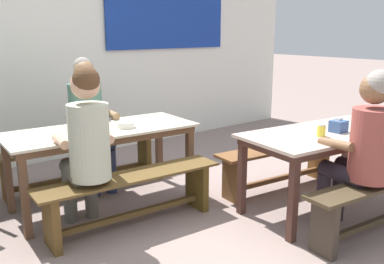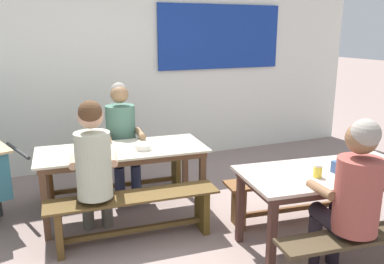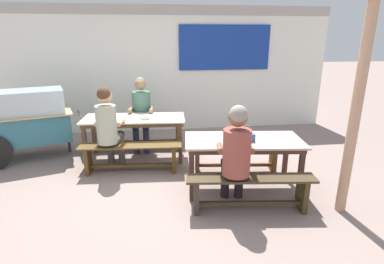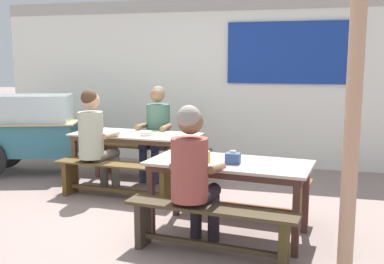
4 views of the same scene
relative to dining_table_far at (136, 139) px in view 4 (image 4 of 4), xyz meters
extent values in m
plane|color=gray|center=(0.61, -1.04, -0.65)|extent=(40.00, 40.00, 0.00)
cube|color=white|center=(0.61, 1.69, 0.57)|extent=(7.21, 0.12, 2.44)
cube|color=navy|center=(1.90, 1.60, 1.14)|extent=(1.97, 0.03, 0.93)
cube|color=#A9A69F|center=(0.61, 1.71, 1.89)|extent=(7.21, 0.20, 0.20)
cube|color=beige|center=(0.00, 0.00, 0.06)|extent=(1.73, 0.81, 0.02)
cube|color=brown|center=(0.00, 0.00, 0.02)|extent=(1.64, 0.75, 0.06)
cube|color=brown|center=(0.78, 0.24, -0.33)|extent=(0.06, 0.06, 0.64)
cube|color=brown|center=(0.74, -0.34, -0.33)|extent=(0.06, 0.06, 0.64)
cube|color=brown|center=(-0.74, 0.34, -0.33)|extent=(0.06, 0.06, 0.64)
cube|color=brown|center=(-0.78, -0.24, -0.33)|extent=(0.06, 0.06, 0.64)
cube|color=#C3AB9C|center=(1.49, -1.33, 0.06)|extent=(1.61, 0.90, 0.03)
cube|color=#472B23|center=(1.49, -1.33, 0.02)|extent=(1.52, 0.83, 0.06)
cube|color=#472B23|center=(2.21, -1.11, -0.33)|extent=(0.07, 0.07, 0.64)
cube|color=#472B23|center=(2.14, -1.71, -0.33)|extent=(0.07, 0.07, 0.64)
cube|color=#472B23|center=(0.84, -0.95, -0.33)|extent=(0.07, 0.07, 0.64)
cube|color=#472B23|center=(0.77, -1.55, -0.33)|extent=(0.07, 0.07, 0.64)
cube|color=brown|center=(0.04, 0.57, -0.22)|extent=(1.72, 0.37, 0.03)
cube|color=brown|center=(0.77, 0.52, -0.44)|extent=(0.07, 0.22, 0.42)
cube|color=brown|center=(-0.69, 0.62, -0.44)|extent=(0.07, 0.22, 0.42)
cube|color=brown|center=(0.04, 0.57, -0.54)|extent=(1.43, 0.14, 0.04)
cube|color=brown|center=(-0.04, -0.57, -0.21)|extent=(1.57, 0.42, 0.02)
cube|color=brown|center=(0.62, -0.61, -0.43)|extent=(0.08, 0.27, 0.42)
cube|color=brown|center=(-0.69, -0.52, -0.43)|extent=(0.08, 0.27, 0.42)
cube|color=brown|center=(-0.04, -0.57, -0.54)|extent=(1.27, 0.13, 0.04)
cube|color=brown|center=(1.55, -0.76, -0.22)|extent=(1.44, 0.44, 0.03)
cube|color=brown|center=(2.14, -0.83, -0.44)|extent=(0.09, 0.25, 0.42)
cube|color=brown|center=(0.97, -0.70, -0.44)|extent=(0.09, 0.25, 0.42)
cube|color=brown|center=(1.55, -0.76, -0.54)|extent=(1.14, 0.17, 0.04)
cube|color=#403321|center=(1.43, -1.89, -0.22)|extent=(1.54, 0.42, 0.03)
cube|color=#433719|center=(2.06, -1.97, -0.44)|extent=(0.08, 0.22, 0.42)
cube|color=#3D3228|center=(0.79, -1.82, -0.44)|extent=(0.08, 0.22, 0.42)
cube|color=#403321|center=(1.43, -1.89, -0.54)|extent=(1.24, 0.18, 0.04)
cube|color=teal|center=(-1.75, 0.30, -0.12)|extent=(1.39, 1.03, 0.47)
cube|color=silver|center=(-1.75, 0.30, 0.32)|extent=(1.25, 0.93, 0.41)
cube|color=tan|center=(-1.75, 0.30, 0.13)|extent=(1.49, 1.13, 0.02)
cylinder|color=black|center=(-2.41, 0.48, -0.36)|extent=(0.57, 0.22, 0.58)
cylinder|color=#333333|center=(-1.21, 0.46, -0.50)|extent=(0.05, 0.05, 0.29)
cylinder|color=#3F3F3F|center=(-0.98, 0.54, 0.02)|extent=(0.24, 0.67, 0.04)
cylinder|color=#272028|center=(1.39, -1.55, -0.42)|extent=(0.11, 0.11, 0.44)
cylinder|color=#272028|center=(1.21, -1.52, -0.42)|extent=(0.11, 0.11, 0.44)
cylinder|color=#272028|center=(1.36, -1.72, -0.15)|extent=(0.19, 0.40, 0.13)
cylinder|color=#272028|center=(1.18, -1.69, -0.15)|extent=(0.19, 0.40, 0.13)
cylinder|color=brown|center=(1.24, -1.87, 0.11)|extent=(0.32, 0.32, 0.54)
sphere|color=brown|center=(1.25, -1.85, 0.52)|extent=(0.22, 0.22, 0.22)
sphere|color=gray|center=(1.24, -1.88, 0.56)|extent=(0.20, 0.20, 0.20)
cylinder|color=brown|center=(1.45, -1.72, 0.10)|extent=(0.12, 0.31, 0.10)
cylinder|color=brown|center=(1.10, -1.67, 0.10)|extent=(0.12, 0.31, 0.09)
cylinder|color=#666156|center=(-0.22, -0.19, -0.42)|extent=(0.11, 0.11, 0.44)
cylinder|color=#666156|center=(-0.40, -0.16, -0.42)|extent=(0.11, 0.11, 0.44)
cylinder|color=#666156|center=(-0.25, -0.37, -0.15)|extent=(0.20, 0.43, 0.13)
cylinder|color=#666156|center=(-0.43, -0.35, -0.15)|extent=(0.20, 0.43, 0.13)
cylinder|color=#B1B79E|center=(-0.37, -0.54, 0.12)|extent=(0.30, 0.30, 0.57)
sphere|color=tan|center=(-0.37, -0.53, 0.55)|extent=(0.22, 0.22, 0.22)
sphere|color=#4C331E|center=(-0.37, -0.55, 0.59)|extent=(0.20, 0.20, 0.20)
cylinder|color=tan|center=(-0.17, -0.39, 0.11)|extent=(0.12, 0.31, 0.07)
cylinder|color=tan|center=(-0.51, -0.34, 0.11)|extent=(0.12, 0.31, 0.07)
cylinder|color=#29304D|center=(0.01, 0.22, -0.42)|extent=(0.11, 0.11, 0.44)
cylinder|color=#29304D|center=(0.19, 0.21, -0.42)|extent=(0.11, 0.11, 0.44)
cylinder|color=#29304D|center=(0.02, 0.40, -0.15)|extent=(0.15, 0.39, 0.13)
cylinder|color=#29304D|center=(0.20, 0.38, -0.15)|extent=(0.15, 0.39, 0.13)
cylinder|color=#477160|center=(0.12, 0.56, 0.13)|extent=(0.33, 0.33, 0.58)
sphere|color=#956F4B|center=(0.12, 0.54, 0.54)|extent=(0.20, 0.20, 0.20)
sphere|color=gray|center=(0.12, 0.57, 0.58)|extent=(0.19, 0.19, 0.19)
cylinder|color=#956F4B|center=(-0.08, 0.39, 0.11)|extent=(0.09, 0.31, 0.08)
cylinder|color=#956F4B|center=(0.29, 0.37, 0.11)|extent=(0.09, 0.31, 0.08)
cube|color=#365691|center=(1.54, -1.41, 0.12)|extent=(0.13, 0.11, 0.10)
cube|color=white|center=(1.54, -1.41, 0.19)|extent=(0.05, 0.03, 0.02)
cylinder|color=yellow|center=(1.29, -1.40, 0.12)|extent=(0.07, 0.07, 0.09)
cylinder|color=white|center=(1.29, -1.40, 0.17)|extent=(0.06, 0.06, 0.02)
cylinder|color=silver|center=(0.19, -0.11, 0.10)|extent=(0.16, 0.16, 0.05)
cylinder|color=tan|center=(2.53, -2.02, 0.57)|extent=(0.12, 0.12, 2.44)
camera|label=1|loc=(-1.65, -3.36, 0.93)|focal=39.27mm
camera|label=2|loc=(-0.82, -3.79, 1.23)|focal=36.80mm
camera|label=3|loc=(0.31, -5.03, 1.38)|focal=28.65mm
camera|label=4|loc=(2.24, -5.53, 1.04)|focal=42.60mm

